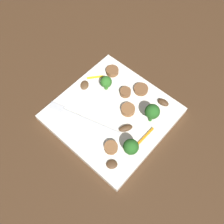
# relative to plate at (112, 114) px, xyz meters

# --- Properties ---
(ground_plane) EXTENTS (1.40, 1.40, 0.00)m
(ground_plane) POSITION_rel_plate_xyz_m (0.00, 0.00, -0.01)
(ground_plane) COLOR #422B19
(plate) EXTENTS (0.25, 0.25, 0.02)m
(plate) POSITION_rel_plate_xyz_m (0.00, 0.00, 0.00)
(plate) COLOR white
(plate) RESTS_ON ground_plane
(fork) EXTENTS (0.18, 0.06, 0.00)m
(fork) POSITION_rel_plate_xyz_m (0.05, 0.06, 0.01)
(fork) COLOR silver
(fork) RESTS_ON plate
(broccoli_floret_0) EXTENTS (0.03, 0.03, 0.05)m
(broccoli_floret_0) POSITION_rel_plate_xyz_m (-0.09, 0.05, 0.04)
(broccoli_floret_0) COLOR #296420
(broccoli_floret_0) RESTS_ON plate
(broccoli_floret_1) EXTENTS (0.03, 0.03, 0.05)m
(broccoli_floret_1) POSITION_rel_plate_xyz_m (-0.08, -0.04, 0.04)
(broccoli_floret_1) COLOR #296420
(broccoli_floret_1) RESTS_ON plate
(broccoli_floret_2) EXTENTS (0.03, 0.03, 0.04)m
(broccoli_floret_2) POSITION_rel_plate_xyz_m (0.05, -0.04, 0.03)
(broccoli_floret_2) COLOR #347525
(broccoli_floret_2) RESTS_ON plate
(sausage_slice_0) EXTENTS (0.05, 0.05, 0.01)m
(sausage_slice_0) POSITION_rel_plate_xyz_m (-0.01, -0.09, 0.01)
(sausage_slice_0) COLOR brown
(sausage_slice_0) RESTS_ON plate
(sausage_slice_1) EXTENTS (0.03, 0.03, 0.01)m
(sausage_slice_1) POSITION_rel_plate_xyz_m (-0.06, 0.07, 0.01)
(sausage_slice_1) COLOR brown
(sausage_slice_1) RESTS_ON plate
(sausage_slice_2) EXTENTS (0.03, 0.03, 0.01)m
(sausage_slice_2) POSITION_rel_plate_xyz_m (0.01, -0.06, 0.02)
(sausage_slice_2) COLOR brown
(sausage_slice_2) RESTS_ON plate
(sausage_slice_3) EXTENTS (0.04, 0.04, 0.01)m
(sausage_slice_3) POSITION_rel_plate_xyz_m (-0.03, -0.03, 0.02)
(sausage_slice_3) COLOR brown
(sausage_slice_3) RESTS_ON plate
(sausage_slice_4) EXTENTS (0.04, 0.04, 0.01)m
(sausage_slice_4) POSITION_rel_plate_xyz_m (0.08, -0.09, 0.01)
(sausage_slice_4) COLOR brown
(sausage_slice_4) RESTS_ON plate
(mushroom_0) EXTENTS (0.03, 0.02, 0.01)m
(mushroom_0) POSITION_rel_plate_xyz_m (-0.07, -0.10, 0.01)
(mushroom_0) COLOR #4C331E
(mushroom_0) RESTS_ON plate
(mushroom_1) EXTENTS (0.03, 0.03, 0.01)m
(mushroom_1) POSITION_rel_plate_xyz_m (-0.05, 0.01, 0.01)
(mushroom_1) COLOR #4C331E
(mushroom_1) RESTS_ON plate
(mushroom_2) EXTENTS (0.03, 0.03, 0.01)m
(mushroom_2) POSITION_rel_plate_xyz_m (-0.08, 0.09, 0.01)
(mushroom_2) COLOR #4C331E
(mushroom_2) RESTS_ON plate
(mushroom_3) EXTENTS (0.03, 0.03, 0.01)m
(mushroom_3) POSITION_rel_plate_xyz_m (0.10, -0.01, 0.01)
(mushroom_3) COLOR brown
(mushroom_3) RESTS_ON plate
(pepper_strip_1) EXTENTS (0.01, 0.06, 0.00)m
(pepper_strip_1) POSITION_rel_plate_xyz_m (-0.10, -0.00, 0.01)
(pepper_strip_1) COLOR orange
(pepper_strip_1) RESTS_ON plate
(pepper_strip_2) EXTENTS (0.03, 0.03, 0.00)m
(pepper_strip_2) POSITION_rel_plate_xyz_m (0.10, -0.05, 0.01)
(pepper_strip_2) COLOR yellow
(pepper_strip_2) RESTS_ON plate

